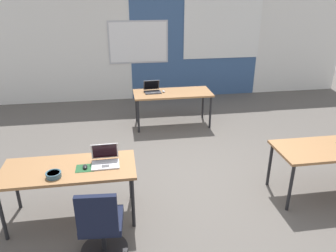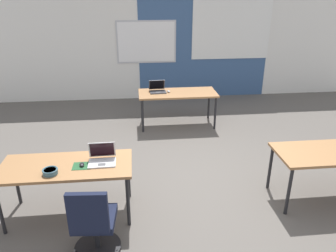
{
  "view_description": "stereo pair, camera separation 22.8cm",
  "coord_description": "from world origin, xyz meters",
  "views": [
    {
      "loc": [
        -1.1,
        -4.13,
        2.72
      ],
      "look_at": [
        -0.41,
        0.21,
        0.83
      ],
      "focal_mm": 34.75,
      "sensor_mm": 36.0,
      "label": 1
    },
    {
      "loc": [
        -0.87,
        -4.16,
        2.72
      ],
      "look_at": [
        -0.41,
        0.21,
        0.83
      ],
      "focal_mm": 34.75,
      "sensor_mm": 36.0,
      "label": 2
    }
  ],
  "objects": [
    {
      "name": "back_wall_assembly",
      "position": [
        0.04,
        4.19,
        1.41
      ],
      "size": [
        10.0,
        0.27,
        2.8
      ],
      "color": "silver",
      "rests_on": "ground"
    },
    {
      "name": "desk_near_left",
      "position": [
        -1.75,
        -0.6,
        0.66
      ],
      "size": [
        1.6,
        0.7,
        0.72
      ],
      "color": "olive",
      "rests_on": "ground"
    },
    {
      "name": "mousepad_near_left_inner",
      "position": [
        -1.55,
        -0.64,
        0.72
      ],
      "size": [
        0.22,
        0.19,
        0.0
      ],
      "color": "#23512D",
      "rests_on": "desk_near_left"
    },
    {
      "name": "laptop_far_left",
      "position": [
        -0.41,
        2.29,
        0.77
      ],
      "size": [
        0.35,
        0.33,
        0.23
      ],
      "rotation": [
        0.0,
        0.0,
        0.06
      ],
      "color": "#333338",
      "rests_on": "desk_far_center"
    },
    {
      "name": "chair_near_left_inner",
      "position": [
        -1.36,
        -1.35,
        0.38
      ],
      "size": [
        0.52,
        0.55,
        0.92
      ],
      "rotation": [
        0.0,
        0.0,
        3.07
      ],
      "color": "black",
      "rests_on": "ground"
    },
    {
      "name": "mouse_far_left",
      "position": [
        -0.18,
        2.24,
        0.74
      ],
      "size": [
        0.07,
        0.11,
        0.03
      ],
      "color": "#B2B2B7",
      "rests_on": "desk_far_center"
    },
    {
      "name": "laptop_near_left_inner",
      "position": [
        -1.31,
        -0.56,
        0.77
      ],
      "size": [
        0.34,
        0.29,
        0.23
      ],
      "rotation": [
        0.0,
        0.0,
        0.02
      ],
      "color": "silver",
      "rests_on": "desk_near_left"
    },
    {
      "name": "snack_bowl",
      "position": [
        -1.89,
        -0.79,
        0.76
      ],
      "size": [
        0.18,
        0.18,
        0.06
      ],
      "color": "#3D6070",
      "rests_on": "desk_near_left"
    },
    {
      "name": "ground_plane",
      "position": [
        0.0,
        0.0,
        0.0
      ],
      "size": [
        24.0,
        24.0,
        0.0
      ],
      "color": "#56514C"
    },
    {
      "name": "desk_near_right",
      "position": [
        1.75,
        -0.6,
        0.66
      ],
      "size": [
        1.6,
        0.7,
        0.72
      ],
      "color": "olive",
      "rests_on": "ground"
    },
    {
      "name": "desk_far_center",
      "position": [
        0.0,
        2.2,
        0.66
      ],
      "size": [
        1.6,
        0.7,
        0.72
      ],
      "color": "olive",
      "rests_on": "ground"
    },
    {
      "name": "mouse_near_left_inner",
      "position": [
        -1.55,
        -0.64,
        0.74
      ],
      "size": [
        0.07,
        0.11,
        0.03
      ],
      "color": "black",
      "rests_on": "mousepad_near_left_inner"
    }
  ]
}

